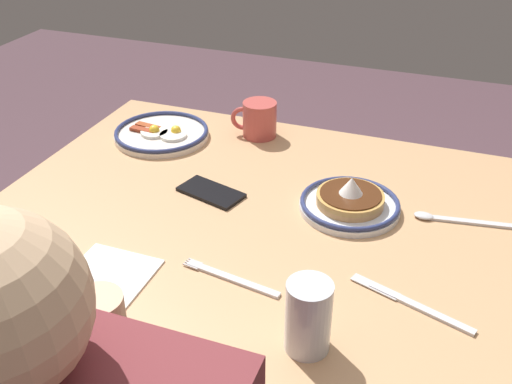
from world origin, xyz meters
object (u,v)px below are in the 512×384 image
Objects in this scene: cell_phone at (211,192)px; fork_near at (230,278)px; plate_near_main at (350,202)px; tea_spoon at (448,219)px; coffee_mug at (259,119)px; plate_center_pancakes at (162,133)px; drinking_glass at (308,320)px; paper_napkin at (110,274)px; butter_knife at (410,303)px.

fork_near is (-0.15, 0.26, -0.00)m from cell_phone.
plate_near_main is 1.08× the size of tea_spoon.
coffee_mug is 0.32m from cell_phone.
plate_center_pancakes is 2.00× the size of drinking_glass.
drinking_glass is (-0.56, 0.58, 0.04)m from plate_center_pancakes.
plate_near_main is at bearing -116.50° from fork_near.
coffee_mug is at bearing -64.21° from drinking_glass.
coffee_mug is at bearing -25.55° from tea_spoon.
drinking_glass reaches higher than plate_center_pancakes.
coffee_mug is at bearing -73.79° from cell_phone.
butter_knife reaches higher than paper_napkin.
plate_near_main is at bearing 8.43° from tea_spoon.
fork_near is 1.00× the size of tea_spoon.
plate_center_pancakes is 0.82m from butter_knife.
drinking_glass reaches higher than tea_spoon.
butter_knife is (-0.52, -0.11, 0.00)m from paper_napkin.
plate_near_main is 0.51m from paper_napkin.
cell_phone is at bearing -59.39° from fork_near.
fork_near is 0.89× the size of butter_knife.
coffee_mug is at bearing -74.86° from fork_near.
cell_phone reaches higher than fork_near.
tea_spoon is (-0.50, -0.07, 0.00)m from cell_phone.
cell_phone is 0.66× the size of butter_knife.
tea_spoon reaches higher than fork_near.
coffee_mug is 0.56m from tea_spoon.
tea_spoon reaches higher than paper_napkin.
plate_center_pancakes is 2.06× the size of coffee_mug.
tea_spoon is at bearing 154.45° from coffee_mug.
cell_phone is 0.51m from tea_spoon.
coffee_mug reaches higher than plate_center_pancakes.
tea_spoon is (-0.50, 0.24, -0.04)m from coffee_mug.
plate_center_pancakes is 1.25× the size of tea_spoon.
tea_spoon is at bearing -144.82° from paper_napkin.
drinking_glass is 0.63× the size of fork_near.
coffee_mug is 0.61× the size of tea_spoon.
fork_near reaches higher than paper_napkin.
cell_phone is (0.30, 0.04, -0.02)m from plate_near_main.
cell_phone is 0.30m from fork_near.
butter_knife is (-0.14, -0.15, -0.05)m from drinking_glass.
tea_spoon reaches higher than cell_phone.
coffee_mug reaches higher than butter_knife.
paper_napkin is at bearing 35.18° from tea_spoon.
tea_spoon is (-0.04, -0.28, 0.00)m from butter_knife.
drinking_glass reaches higher than fork_near.
drinking_glass reaches higher than paper_napkin.
coffee_mug is at bearing -156.73° from plate_center_pancakes.
coffee_mug reaches higher than fork_near.
plate_near_main is 0.30m from cell_phone.
drinking_glass is 0.39m from paper_napkin.
cell_phone is 0.33m from paper_napkin.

